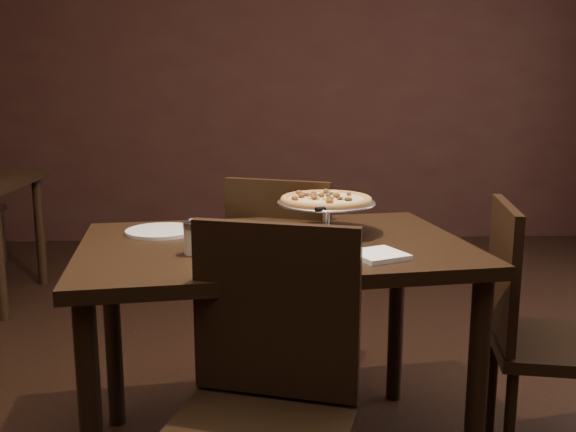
{
  "coord_description": "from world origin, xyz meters",
  "views": [
    {
      "loc": [
        -0.12,
        -2.18,
        1.34
      ],
      "look_at": [
        -0.02,
        0.02,
        0.9
      ],
      "focal_mm": 40.0,
      "sensor_mm": 36.0,
      "label": 1
    }
  ],
  "objects": [
    {
      "name": "plate_left",
      "position": [
        -0.48,
        0.13,
        0.83
      ],
      "size": [
        0.26,
        0.26,
        0.01
      ],
      "primitive_type": "cylinder",
      "color": "white",
      "rests_on": "dining_table"
    },
    {
      "name": "pizza_stand",
      "position": [
        0.12,
        0.1,
        0.94
      ],
      "size": [
        0.36,
        0.36,
        0.15
      ],
      "color": "silver",
      "rests_on": "dining_table"
    },
    {
      "name": "napkin_stack",
      "position": [
        0.25,
        -0.25,
        0.83
      ],
      "size": [
        0.2,
        0.2,
        0.02
      ],
      "primitive_type": "cube",
      "rotation": [
        0.0,
        0.0,
        0.42
      ],
      "color": "white",
      "rests_on": "dining_table"
    },
    {
      "name": "chair_near",
      "position": [
        -0.12,
        -0.65,
        0.54
      ],
      "size": [
        0.58,
        0.58,
        0.99
      ],
      "rotation": [
        0.0,
        0.0,
        -0.3
      ],
      "color": "black",
      "rests_on": "ground"
    },
    {
      "name": "room",
      "position": [
        0.06,
        0.03,
        1.4
      ],
      "size": [
        6.04,
        7.04,
        2.84
      ],
      "color": "black",
      "rests_on": "ground"
    },
    {
      "name": "chair_side",
      "position": [
        0.85,
        -0.09,
        0.52
      ],
      "size": [
        0.52,
        0.52,
        0.95
      ],
      "rotation": [
        0.0,
        0.0,
        1.37
      ],
      "color": "black",
      "rests_on": "ground"
    },
    {
      "name": "parmesan_shaker",
      "position": [
        -0.33,
        -0.18,
        0.88
      ],
      "size": [
        0.07,
        0.07,
        0.12
      ],
      "color": "beige",
      "rests_on": "dining_table"
    },
    {
      "name": "pepper_flake_shaker",
      "position": [
        -0.23,
        -0.17,
        0.87
      ],
      "size": [
        0.06,
        0.06,
        0.11
      ],
      "color": "maroon",
      "rests_on": "dining_table"
    },
    {
      "name": "plate_near",
      "position": [
        0.06,
        -0.27,
        0.82
      ],
      "size": [
        0.22,
        0.22,
        0.01
      ],
      "primitive_type": "cylinder",
      "color": "white",
      "rests_on": "dining_table"
    },
    {
      "name": "serving_spatula",
      "position": [
        0.12,
        -0.04,
        0.94
      ],
      "size": [
        0.14,
        0.14,
        0.02
      ],
      "rotation": [
        0.0,
        0.0,
        -0.92
      ],
      "color": "silver",
      "rests_on": "pizza_stand"
    },
    {
      "name": "dining_table",
      "position": [
        -0.07,
        -0.03,
        0.71
      ],
      "size": [
        1.42,
        1.05,
        0.82
      ],
      "rotation": [
        0.0,
        0.0,
        0.14
      ],
      "color": "black",
      "rests_on": "ground"
    },
    {
      "name": "chair_far",
      "position": [
        0.0,
        0.52,
        0.53
      ],
      "size": [
        0.59,
        0.59,
        0.97
      ],
      "rotation": [
        0.0,
        0.0,
        2.77
      ],
      "color": "black",
      "rests_on": "ground"
    },
    {
      "name": "packet_caddy",
      "position": [
        -0.27,
        -0.17,
        0.85
      ],
      "size": [
        0.09,
        0.09,
        0.07
      ],
      "rotation": [
        0.0,
        0.0,
        0.38
      ],
      "color": "black",
      "rests_on": "dining_table"
    }
  ]
}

